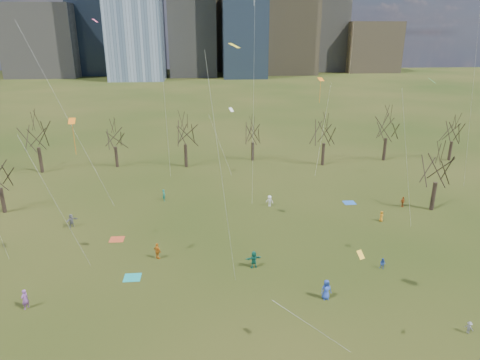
{
  "coord_description": "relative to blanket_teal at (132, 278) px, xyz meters",
  "views": [
    {
      "loc": [
        -3.81,
        -31.86,
        22.24
      ],
      "look_at": [
        0.0,
        12.0,
        7.0
      ],
      "focal_mm": 32.0,
      "sensor_mm": 36.0,
      "label": 1
    }
  ],
  "objects": [
    {
      "name": "bare_tree_row",
      "position": [
        10.93,
        32.71,
        6.1
      ],
      "size": [
        113.04,
        29.8,
        9.5
      ],
      "color": "black",
      "rests_on": "ground"
    },
    {
      "name": "blanket_teal",
      "position": [
        0.0,
        0.0,
        0.0
      ],
      "size": [
        1.6,
        1.5,
        0.03
      ],
      "primitive_type": "cube",
      "color": "teal",
      "rests_on": "ground"
    },
    {
      "name": "ground",
      "position": [
        11.01,
        -4.51,
        -0.01
      ],
      "size": [
        500.0,
        500.0,
        0.0
      ],
      "primitive_type": "plane",
      "color": "black",
      "rests_on": "ground"
    },
    {
      "name": "person_13",
      "position": [
        1.46,
        19.77,
        0.81
      ],
      "size": [
        0.49,
        0.65,
        1.64
      ],
      "primitive_type": "imported",
      "rotation": [
        0.0,
        0.0,
        1.74
      ],
      "color": "#1A7763",
      "rests_on": "ground"
    },
    {
      "name": "person_3",
      "position": [
        27.38,
        -10.37,
        0.49
      ],
      "size": [
        0.7,
        0.75,
        1.01
      ],
      "primitive_type": "imported",
      "rotation": [
        0.0,
        0.0,
        2.22
      ],
      "color": "slate",
      "rests_on": "ground"
    },
    {
      "name": "person_4",
      "position": [
        2.1,
        3.46,
        0.86
      ],
      "size": [
        1.05,
        1.01,
        1.76
      ],
      "primitive_type": "imported",
      "rotation": [
        0.0,
        0.0,
        2.4
      ],
      "color": "orange",
      "rests_on": "ground"
    },
    {
      "name": "blanket_navy",
      "position": [
        26.96,
        16.74,
        0.0
      ],
      "size": [
        1.6,
        1.5,
        0.03
      ],
      "primitive_type": "cube",
      "color": "#2457AB",
      "rests_on": "ground"
    },
    {
      "name": "blanket_crimson",
      "position": [
        -2.95,
        8.27,
        0.0
      ],
      "size": [
        1.6,
        1.5,
        0.03
      ],
      "primitive_type": "cube",
      "color": "#B24423",
      "rests_on": "ground"
    },
    {
      "name": "person_8",
      "position": [
        24.51,
        -0.48,
        0.55
      ],
      "size": [
        0.7,
        0.69,
        1.14
      ],
      "primitive_type": "imported",
      "rotation": [
        0.0,
        0.0,
        5.57
      ],
      "color": "#24439C",
      "rests_on": "ground"
    },
    {
      "name": "person_10",
      "position": [
        33.59,
        14.75,
        0.7
      ],
      "size": [
        0.91,
        0.65,
        1.44
      ],
      "primitive_type": "imported",
      "rotation": [
        0.0,
        0.0,
        0.39
      ],
      "color": "#AD4918",
      "rests_on": "ground"
    },
    {
      "name": "person_9",
      "position": [
        15.81,
        16.53,
        0.75
      ],
      "size": [
        1.14,
        0.96,
        1.54
      ],
      "primitive_type": "imported",
      "rotation": [
        0.0,
        0.0,
        5.81
      ],
      "color": "white",
      "rests_on": "ground"
    },
    {
      "name": "person_12",
      "position": [
        28.89,
        10.51,
        0.66
      ],
      "size": [
        0.58,
        0.75,
        1.35
      ],
      "primitive_type": "imported",
      "rotation": [
        0.0,
        0.0,
        1.32
      ],
      "color": "orange",
      "rests_on": "ground"
    },
    {
      "name": "kites_airborne",
      "position": [
        15.04,
        7.91,
        12.99
      ],
      "size": [
        57.23,
        44.29,
        28.25
      ],
      "color": "orange",
      "rests_on": "ground"
    },
    {
      "name": "person_11",
      "position": [
        -8.96,
        12.15,
        0.8
      ],
      "size": [
        1.4,
        1.44,
        1.64
      ],
      "primitive_type": "imported",
      "rotation": [
        0.0,
        0.0,
        0.81
      ],
      "color": "slate",
      "rests_on": "ground"
    },
    {
      "name": "person_5",
      "position": [
        11.82,
        0.88,
        0.88
      ],
      "size": [
        1.73,
        0.9,
        1.79
      ],
      "primitive_type": "imported",
      "rotation": [
        0.0,
        0.0,
        3.38
      ],
      "color": "#16664F",
      "rests_on": "ground"
    },
    {
      "name": "person_0",
      "position": [
        17.52,
        -4.95,
        0.92
      ],
      "size": [
        0.94,
        0.64,
        1.86
      ],
      "primitive_type": "imported",
      "rotation": [
        0.0,
        0.0,
        0.06
      ],
      "color": "#2A4AB6",
      "rests_on": "ground"
    },
    {
      "name": "person_7",
      "position": [
        -8.26,
        -4.12,
        0.9
      ],
      "size": [
        0.7,
        0.8,
        1.83
      ],
      "primitive_type": "imported",
      "rotation": [
        0.0,
        0.0,
        4.22
      ],
      "color": "#8B4F9E",
      "rests_on": "ground"
    }
  ]
}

